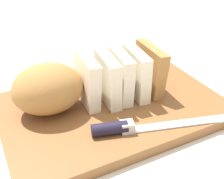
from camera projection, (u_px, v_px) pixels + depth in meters
The scene contains 6 objects.
ground_plane at pixel (112, 112), 0.54m from camera, with size 3.00×3.00×0.00m, color silver.
cutting_board at pixel (112, 108), 0.54m from camera, with size 0.40×0.26×0.02m, color brown.
bread_loaf at pixel (82, 82), 0.51m from camera, with size 0.27×0.12×0.09m.
bread_knife at pixel (138, 126), 0.47m from camera, with size 0.29×0.10×0.02m.
crumb_near_knife at pixel (110, 111), 0.51m from camera, with size 0.00×0.00×0.00m, color #996633.
crumb_near_loaf at pixel (99, 126), 0.47m from camera, with size 0.01×0.01×0.01m, color #996633.
Camera 1 is at (-0.20, -0.39, 0.32)m, focal length 47.10 mm.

